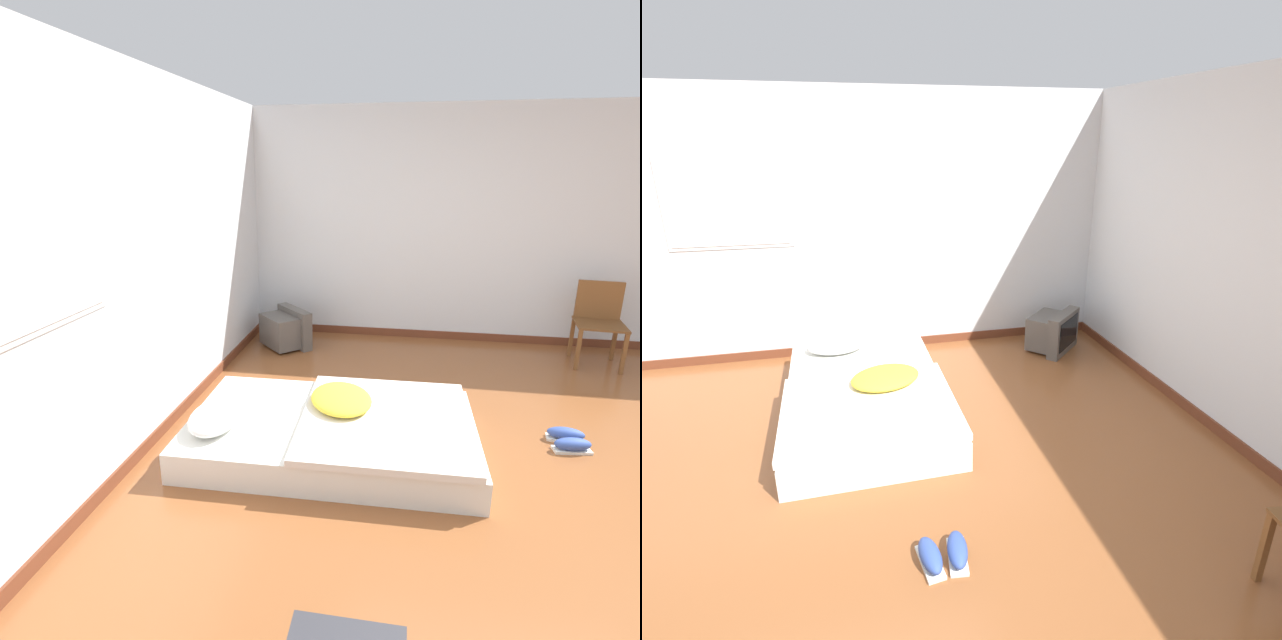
{
  "view_description": "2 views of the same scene",
  "coord_description": "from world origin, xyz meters",
  "views": [
    {
      "loc": [
        -2.92,
        0.84,
        1.94
      ],
      "look_at": [
        1.41,
        1.6,
        0.59
      ],
      "focal_mm": 28.0,
      "sensor_mm": 36.0,
      "label": 1
    },
    {
      "loc": [
        0.15,
        -2.42,
        2.15
      ],
      "look_at": [
        1.14,
        1.66,
        0.6
      ],
      "focal_mm": 28.0,
      "sensor_mm": 36.0,
      "label": 2
    }
  ],
  "objects": [
    {
      "name": "ground_plane",
      "position": [
        0.0,
        0.0,
        0.0
      ],
      "size": [
        20.0,
        20.0,
        0.0
      ],
      "primitive_type": "plane",
      "color": "brown"
    },
    {
      "name": "wall_back",
      "position": [
        -0.01,
        2.64,
        1.29
      ],
      "size": [
        8.08,
        0.08,
        2.6
      ],
      "color": "silver",
      "rests_on": "ground_plane"
    },
    {
      "name": "wall_right",
      "position": [
        2.87,
        0.0,
        1.29
      ],
      "size": [
        0.08,
        7.61,
        2.6
      ],
      "color": "silver",
      "rests_on": "ground_plane"
    },
    {
      "name": "mattress_bed",
      "position": [
        0.24,
        1.29,
        0.14
      ],
      "size": [
        1.3,
        2.03,
        0.36
      ],
      "color": "silver",
      "rests_on": "ground_plane"
    },
    {
      "name": "crt_tv",
      "position": [
        2.25,
        2.13,
        0.2
      ],
      "size": [
        0.64,
        0.64,
        0.43
      ],
      "color": "#56514C",
      "rests_on": "ground_plane"
    },
    {
      "name": "wooden_chair",
      "position": [
        2.36,
        -1.12,
        0.49
      ],
      "size": [
        0.51,
        0.51,
        0.83
      ],
      "color": "brown",
      "rests_on": "ground_plane"
    },
    {
      "name": "sneaker_pair",
      "position": [
        0.54,
        -0.39,
        0.05
      ],
      "size": [
        0.29,
        0.28,
        0.1
      ],
      "color": "silver",
      "rests_on": "ground_plane"
    }
  ]
}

